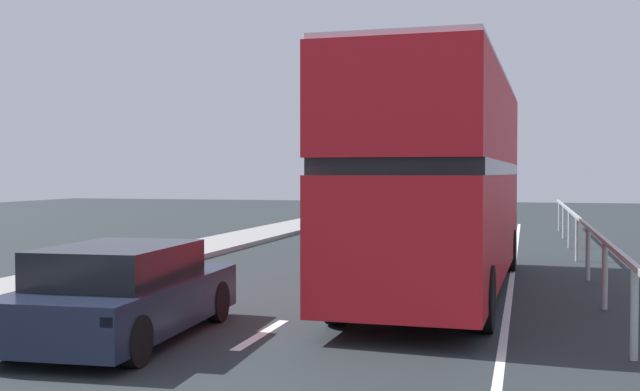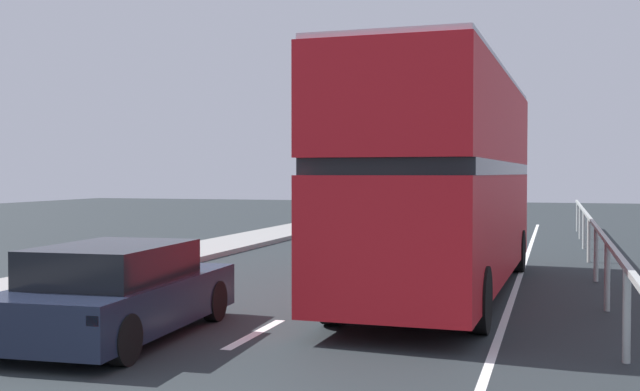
% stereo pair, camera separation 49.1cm
% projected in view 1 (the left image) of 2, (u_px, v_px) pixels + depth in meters
% --- Properties ---
extents(lane_paint_markings, '(3.58, 46.00, 0.01)m').
position_uv_depth(lane_paint_markings, '(430.00, 306.00, 13.84)').
color(lane_paint_markings, silver).
rests_on(lane_paint_markings, ground).
extents(bridge_side_railing, '(0.10, 42.00, 1.22)m').
position_uv_depth(bridge_side_railing, '(605.00, 252.00, 13.51)').
color(bridge_side_railing, '#AFB5B1').
rests_on(bridge_side_railing, ground).
extents(double_decker_bus_red, '(2.77, 10.69, 4.27)m').
position_uv_depth(double_decker_bus_red, '(442.00, 177.00, 15.39)').
color(double_decker_bus_red, red).
rests_on(double_decker_bus_red, ground).
extents(hatchback_car_near, '(2.07, 4.47, 1.35)m').
position_uv_depth(hatchback_car_near, '(124.00, 294.00, 11.05)').
color(hatchback_car_near, '#181F32').
rests_on(hatchback_car_near, ground).
extents(sedan_car_ahead, '(1.88, 4.36, 1.41)m').
position_uv_depth(sedan_car_ahead, '(364.00, 215.00, 31.20)').
color(sedan_car_ahead, black).
rests_on(sedan_car_ahead, ground).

